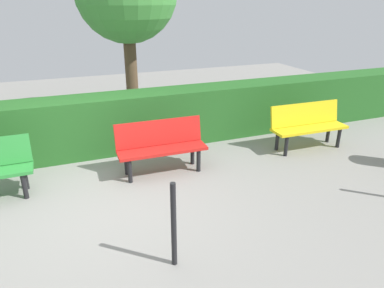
% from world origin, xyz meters
% --- Properties ---
extents(ground_plane, '(18.55, 18.55, 0.00)m').
position_xyz_m(ground_plane, '(0.00, 0.00, 0.00)').
color(ground_plane, gray).
extents(bench_yellow, '(1.50, 0.49, 0.86)m').
position_xyz_m(bench_yellow, '(-4.03, -0.60, 0.48)').
color(bench_yellow, yellow).
rests_on(bench_yellow, ground_plane).
extents(bench_red, '(1.46, 0.49, 0.86)m').
position_xyz_m(bench_red, '(-1.12, -0.62, 0.48)').
color(bench_red, red).
rests_on(bench_red, ground_plane).
extents(hedge_row, '(14.55, 0.72, 1.06)m').
position_xyz_m(hedge_row, '(-1.26, -1.84, 0.53)').
color(hedge_row, '#266023').
rests_on(hedge_row, ground_plane).
extents(railing_post_mid, '(0.06, 0.06, 1.00)m').
position_xyz_m(railing_post_mid, '(-0.59, 1.60, 0.50)').
color(railing_post_mid, black).
rests_on(railing_post_mid, ground_plane).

